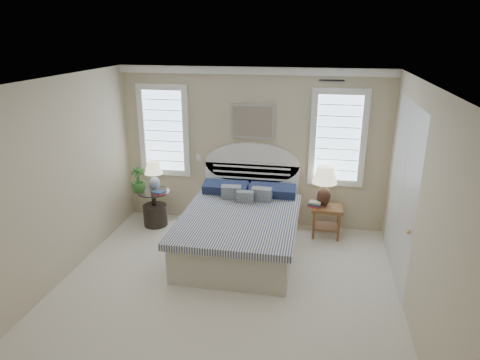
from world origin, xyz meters
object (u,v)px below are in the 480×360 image
bed (241,226)px  floor_pot (155,215)px  side_table_left (154,204)px  nightstand_right (327,215)px  lamp_right (325,182)px  lamp_left (154,173)px

bed → floor_pot: (-1.64, 0.58, -0.20)m
side_table_left → floor_pot: side_table_left is taller
bed → floor_pot: 1.75m
bed → floor_pot: bed is taller
nightstand_right → floor_pot: nightstand_right is taller
side_table_left → lamp_right: 2.94m
bed → lamp_right: size_ratio=3.43×
lamp_right → nightstand_right: bearing=-45.2°
nightstand_right → lamp_left: 3.00m
bed → nightstand_right: (1.30, 0.69, 0.00)m
bed → nightstand_right: size_ratio=4.29×
floor_pot → bed: bearing=-19.5°
lamp_right → floor_pot: bearing=-176.3°
nightstand_right → lamp_right: lamp_right is taller
nightstand_right → lamp_right: bearing=134.8°
lamp_left → lamp_right: bearing=1.7°
lamp_right → bed: bearing=-148.2°
floor_pot → lamp_right: (2.87, 0.18, 0.75)m
bed → lamp_right: (1.23, 0.76, 0.55)m
side_table_left → lamp_left: 0.56m
bed → side_table_left: size_ratio=3.61×
nightstand_right → lamp_left: (-2.95, -0.02, 0.55)m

